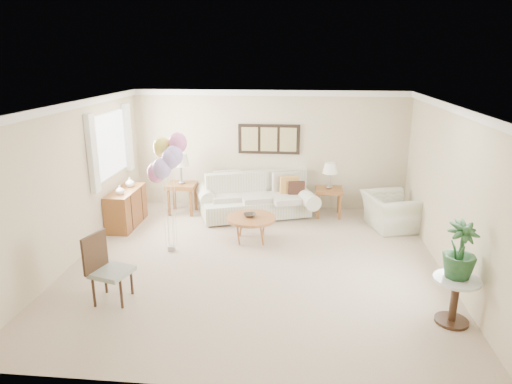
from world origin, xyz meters
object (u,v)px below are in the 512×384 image
accent_chair (106,267)px  balloon_cluster (167,158)px  coffee_table (251,219)px  sofa (256,200)px  armchair (390,211)px

accent_chair → balloon_cluster: 2.12m
coffee_table → accent_chair: size_ratio=0.92×
sofa → coffee_table: sofa is taller
sofa → coffee_table: size_ratio=3.02×
sofa → armchair: bearing=-9.4°
coffee_table → balloon_cluster: size_ratio=0.44×
coffee_table → accent_chair: accent_chair is taller
armchair → balloon_cluster: (-4.00, -1.55, 1.33)m
sofa → armchair: size_ratio=2.63×
armchair → balloon_cluster: size_ratio=0.50×
sofa → coffee_table: (0.06, -1.38, 0.07)m
coffee_table → accent_chair: bearing=-127.0°
sofa → balloon_cluster: size_ratio=1.32×
armchair → accent_chair: size_ratio=1.06×
sofa → accent_chair: (-1.71, -3.72, 0.15)m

